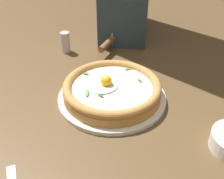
# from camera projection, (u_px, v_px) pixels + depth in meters

# --- Properties ---
(ground_plane) EXTENTS (2.40, 2.40, 0.03)m
(ground_plane) POSITION_uv_depth(u_px,v_px,m) (115.00, 114.00, 0.73)
(ground_plane) COLOR brown
(ground_plane) RESTS_ON ground
(pizza_plate) EXTENTS (0.30, 0.30, 0.01)m
(pizza_plate) POSITION_uv_depth(u_px,v_px,m) (112.00, 97.00, 0.76)
(pizza_plate) COLOR white
(pizza_plate) RESTS_ON ground
(pizza) EXTENTS (0.27, 0.27, 0.06)m
(pizza) POSITION_uv_depth(u_px,v_px,m) (112.00, 89.00, 0.74)
(pizza) COLOR #C48841
(pizza) RESTS_ON pizza_plate
(pizza_cutter) EXTENTS (0.17, 0.03, 0.08)m
(pizza_cutter) POSITION_uv_depth(u_px,v_px,m) (110.00, 41.00, 0.98)
(pizza_cutter) COLOR silver
(pizza_cutter) RESTS_ON ground
(pepper_shaker) EXTENTS (0.03, 0.03, 0.07)m
(pepper_shaker) POSITION_uv_depth(u_px,v_px,m) (65.00, 42.00, 0.98)
(pepper_shaker) COLOR silver
(pepper_shaker) RESTS_ON ground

